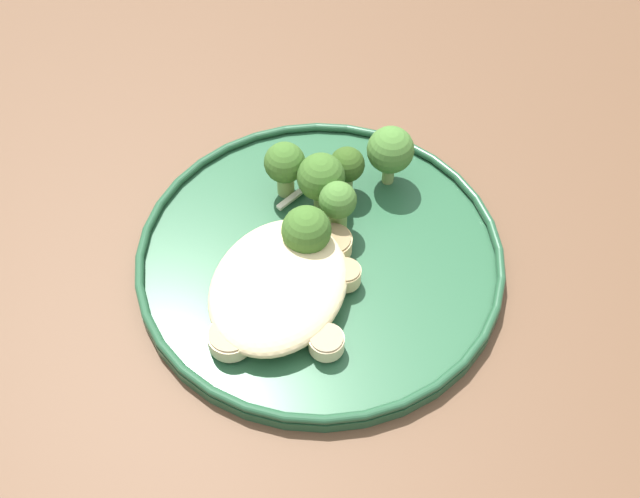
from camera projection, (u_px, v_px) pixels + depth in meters
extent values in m
cube|color=brown|center=(303.00, 249.00, 0.69)|extent=(1.40, 1.00, 0.04)
cube|color=#4B3422|center=(209.00, 33.00, 1.44)|extent=(0.06, 0.06, 0.70)
cylinder|color=#235133|center=(320.00, 260.00, 0.65)|extent=(0.29, 0.29, 0.01)
torus|color=#204B2E|center=(320.00, 254.00, 0.65)|extent=(0.29, 0.29, 0.01)
ellipsoid|color=beige|center=(279.00, 285.00, 0.61)|extent=(0.13, 0.10, 0.03)
cylinder|color=#DBB77A|center=(332.00, 244.00, 0.64)|extent=(0.03, 0.03, 0.01)
cylinder|color=#8E774F|center=(332.00, 238.00, 0.64)|extent=(0.03, 0.03, 0.00)
cylinder|color=beige|center=(230.00, 339.00, 0.59)|extent=(0.03, 0.03, 0.01)
cylinder|color=#988766|center=(230.00, 334.00, 0.59)|extent=(0.03, 0.03, 0.00)
cylinder|color=beige|center=(292.00, 290.00, 0.62)|extent=(0.03, 0.03, 0.01)
cylinder|color=#988766|center=(292.00, 284.00, 0.61)|extent=(0.03, 0.03, 0.00)
cylinder|color=#DBB77A|center=(292.00, 316.00, 0.60)|extent=(0.04, 0.04, 0.01)
cylinder|color=#8E774F|center=(292.00, 312.00, 0.60)|extent=(0.03, 0.03, 0.00)
cylinder|color=beige|center=(326.00, 343.00, 0.59)|extent=(0.03, 0.03, 0.01)
cylinder|color=#988766|center=(327.00, 338.00, 0.58)|extent=(0.02, 0.02, 0.00)
cylinder|color=#E5C689|center=(346.00, 275.00, 0.63)|extent=(0.02, 0.02, 0.01)
cylinder|color=#958159|center=(346.00, 269.00, 0.62)|extent=(0.02, 0.02, 0.00)
cylinder|color=#89A356|center=(286.00, 183.00, 0.68)|extent=(0.02, 0.02, 0.02)
sphere|color=#386023|center=(285.00, 163.00, 0.66)|extent=(0.03, 0.03, 0.03)
cylinder|color=#7A994C|center=(307.00, 250.00, 0.64)|extent=(0.01, 0.01, 0.02)
sphere|color=#386023|center=(306.00, 230.00, 0.62)|extent=(0.04, 0.04, 0.04)
cylinder|color=#7A994C|center=(337.00, 219.00, 0.66)|extent=(0.02, 0.02, 0.02)
sphere|color=#42702D|center=(338.00, 200.00, 0.64)|extent=(0.03, 0.03, 0.03)
cylinder|color=#7A994C|center=(321.00, 197.00, 0.67)|extent=(0.02, 0.02, 0.02)
sphere|color=#386023|center=(321.00, 177.00, 0.65)|extent=(0.04, 0.04, 0.04)
cylinder|color=#89A356|center=(388.00, 171.00, 0.69)|extent=(0.01, 0.01, 0.02)
sphere|color=#42702D|center=(390.00, 150.00, 0.67)|extent=(0.04, 0.04, 0.04)
cylinder|color=#89A356|center=(346.00, 182.00, 0.68)|extent=(0.02, 0.02, 0.02)
sphere|color=#2D4C19|center=(347.00, 164.00, 0.67)|extent=(0.03, 0.03, 0.03)
cube|color=silver|center=(312.00, 232.00, 0.66)|extent=(0.05, 0.02, 0.00)
cube|color=silver|center=(299.00, 192.00, 0.68)|extent=(0.05, 0.02, 0.00)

